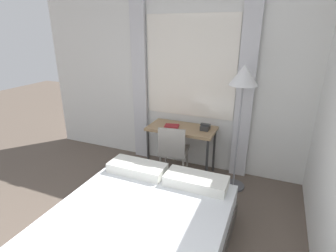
{
  "coord_description": "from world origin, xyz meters",
  "views": [
    {
      "loc": [
        1.42,
        -0.54,
        2.14
      ],
      "look_at": [
        0.12,
        2.53,
        0.9
      ],
      "focal_mm": 28.0,
      "sensor_mm": 36.0,
      "label": 1
    }
  ],
  "objects_px": {
    "desk_chair": "(173,149)",
    "book": "(172,126)",
    "desk": "(182,132)",
    "standing_lamp": "(243,87)",
    "telephone": "(205,127)",
    "bed": "(136,234)"
  },
  "relations": [
    {
      "from": "desk",
      "to": "standing_lamp",
      "type": "height_order",
      "value": "standing_lamp"
    },
    {
      "from": "desk_chair",
      "to": "standing_lamp",
      "type": "height_order",
      "value": "standing_lamp"
    },
    {
      "from": "desk_chair",
      "to": "telephone",
      "type": "height_order",
      "value": "desk_chair"
    },
    {
      "from": "desk",
      "to": "standing_lamp",
      "type": "distance_m",
      "value": 1.16
    },
    {
      "from": "desk_chair",
      "to": "desk",
      "type": "bearing_deg",
      "value": 75.48
    },
    {
      "from": "desk_chair",
      "to": "book",
      "type": "height_order",
      "value": "desk_chair"
    },
    {
      "from": "bed",
      "to": "standing_lamp",
      "type": "distance_m",
      "value": 2.12
    },
    {
      "from": "desk",
      "to": "telephone",
      "type": "relative_size",
      "value": 6.41
    },
    {
      "from": "standing_lamp",
      "to": "desk",
      "type": "bearing_deg",
      "value": 172.17
    },
    {
      "from": "bed",
      "to": "telephone",
      "type": "height_order",
      "value": "telephone"
    },
    {
      "from": "desk_chair",
      "to": "bed",
      "type": "height_order",
      "value": "desk_chair"
    },
    {
      "from": "desk",
      "to": "standing_lamp",
      "type": "bearing_deg",
      "value": -7.83
    },
    {
      "from": "bed",
      "to": "book",
      "type": "xyz_separation_m",
      "value": [
        -0.3,
        1.66,
        0.53
      ]
    },
    {
      "from": "book",
      "to": "standing_lamp",
      "type": "bearing_deg",
      "value": -4.5
    },
    {
      "from": "desk_chair",
      "to": "book",
      "type": "relative_size",
      "value": 3.54
    },
    {
      "from": "standing_lamp",
      "to": "bed",
      "type": "bearing_deg",
      "value": -113.68
    },
    {
      "from": "bed",
      "to": "standing_lamp",
      "type": "xyz_separation_m",
      "value": [
        0.69,
        1.58,
        1.23
      ]
    },
    {
      "from": "standing_lamp",
      "to": "telephone",
      "type": "xyz_separation_m",
      "value": [
        -0.5,
        0.16,
        -0.67
      ]
    },
    {
      "from": "bed",
      "to": "telephone",
      "type": "xyz_separation_m",
      "value": [
        0.2,
        1.74,
        0.56
      ]
    },
    {
      "from": "telephone",
      "to": "standing_lamp",
      "type": "bearing_deg",
      "value": -17.93
    },
    {
      "from": "standing_lamp",
      "to": "telephone",
      "type": "bearing_deg",
      "value": 162.07
    },
    {
      "from": "desk_chair",
      "to": "bed",
      "type": "bearing_deg",
      "value": -92.01
    }
  ]
}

